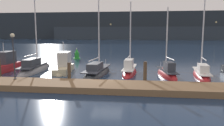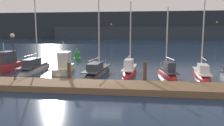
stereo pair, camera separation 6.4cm
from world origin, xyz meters
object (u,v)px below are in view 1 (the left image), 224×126
object	(u,v)px
dock_lamppost	(13,48)
motorboat_berth_4	(64,69)
sailboat_berth_8	(201,75)
channel_buoy	(77,55)
sailboat_berth_7	(167,75)
motorboat_berth_2	(5,68)
sailboat_berth_5	(97,73)
sailboat_berth_6	(129,72)
sailboat_berth_3	(35,70)

from	to	relation	value
dock_lamppost	motorboat_berth_4	bearing A→B (deg)	71.58
sailboat_berth_8	channel_buoy	size ratio (longest dim) A/B	5.72
sailboat_berth_7	channel_buoy	world-z (taller)	sailboat_berth_7
motorboat_berth_2	sailboat_berth_5	bearing A→B (deg)	-3.50
sailboat_berth_6	sailboat_berth_7	size ratio (longest dim) A/B	1.07
sailboat_berth_3	sailboat_berth_6	bearing A→B (deg)	-1.64
motorboat_berth_2	sailboat_berth_7	distance (m)	17.06
channel_buoy	motorboat_berth_4	bearing A→B (deg)	-80.76
sailboat_berth_3	sailboat_berth_6	distance (m)	10.20
sailboat_berth_6	dock_lamppost	xyz separation A→B (m)	(-8.86, -5.85, 2.71)
sailboat_berth_3	motorboat_berth_4	xyz separation A→B (m)	(3.31, -0.22, 0.20)
channel_buoy	sailboat_berth_8	bearing A→B (deg)	-37.72
sailboat_berth_5	channel_buoy	bearing A→B (deg)	114.81
dock_lamppost	channel_buoy	bearing A→B (deg)	89.48
sailboat_berth_6	sailboat_berth_7	distance (m)	3.74
motorboat_berth_2	sailboat_berth_6	xyz separation A→B (m)	(13.43, 0.19, -0.14)
sailboat_berth_5	sailboat_berth_6	distance (m)	3.24
sailboat_berth_7	motorboat_berth_4	bearing A→B (deg)	174.37
sailboat_berth_7	dock_lamppost	world-z (taller)	sailboat_berth_7
sailboat_berth_6	dock_lamppost	world-z (taller)	sailboat_berth_6
sailboat_berth_7	sailboat_berth_8	size ratio (longest dim) A/B	0.75
channel_buoy	sailboat_berth_7	bearing A→B (deg)	-44.73
motorboat_berth_4	sailboat_berth_5	xyz separation A→B (m)	(3.75, -0.89, -0.21)
sailboat_berth_3	sailboat_berth_5	world-z (taller)	sailboat_berth_3
sailboat_berth_3	channel_buoy	xyz separation A→B (m)	(1.49, 10.94, 0.47)
sailboat_berth_7	sailboat_berth_8	bearing A→B (deg)	3.47
sailboat_berth_3	motorboat_berth_4	size ratio (longest dim) A/B	2.07
motorboat_berth_2	dock_lamppost	size ratio (longest dim) A/B	1.41
dock_lamppost	sailboat_berth_3	bearing A→B (deg)	102.31
channel_buoy	dock_lamppost	xyz separation A→B (m)	(-0.15, -17.08, 2.29)
sailboat_berth_3	sailboat_berth_6	xyz separation A→B (m)	(10.20, -0.29, 0.06)
channel_buoy	sailboat_berth_5	bearing A→B (deg)	-65.19
motorboat_berth_4	sailboat_berth_7	xyz separation A→B (m)	(10.50, -1.04, -0.19)
sailboat_berth_6	motorboat_berth_4	bearing A→B (deg)	179.43
motorboat_berth_2	motorboat_berth_4	bearing A→B (deg)	2.24
sailboat_berth_8	dock_lamppost	size ratio (longest dim) A/B	2.68
sailboat_berth_3	motorboat_berth_4	bearing A→B (deg)	-3.85
sailboat_berth_5	channel_buoy	size ratio (longest dim) A/B	5.84
motorboat_berth_2	sailboat_berth_3	size ratio (longest dim) A/B	0.48
motorboat_berth_4	dock_lamppost	size ratio (longest dim) A/B	1.43
motorboat_berth_4	sailboat_berth_7	bearing A→B (deg)	-5.63
dock_lamppost	motorboat_berth_2	bearing A→B (deg)	128.95
sailboat_berth_3	channel_buoy	size ratio (longest dim) A/B	6.32
motorboat_berth_2	sailboat_berth_6	size ratio (longest dim) A/B	0.66
sailboat_berth_8	sailboat_berth_3	bearing A→B (deg)	176.42
sailboat_berth_8	motorboat_berth_4	bearing A→B (deg)	176.49
sailboat_berth_3	sailboat_berth_7	distance (m)	13.87
motorboat_berth_4	sailboat_berth_8	size ratio (longest dim) A/B	0.53
motorboat_berth_4	sailboat_berth_7	size ratio (longest dim) A/B	0.71
sailboat_berth_5	sailboat_berth_8	xyz separation A→B (m)	(9.95, 0.04, 0.02)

